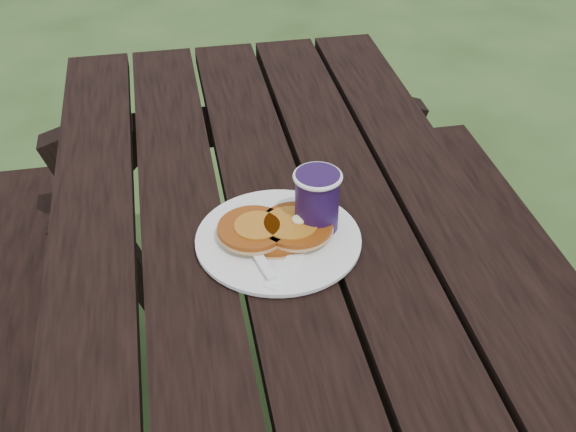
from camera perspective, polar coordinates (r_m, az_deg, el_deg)
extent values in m
cube|color=black|center=(1.10, 0.44, -6.67)|extent=(0.75, 1.80, 0.04)
cylinder|color=white|center=(1.17, -0.77, -1.93)|extent=(0.33, 0.33, 0.01)
cylinder|color=#924210|center=(1.17, -1.08, -1.40)|extent=(0.12, 0.12, 0.01)
cylinder|color=#924210|center=(1.16, -2.81, -1.03)|extent=(0.11, 0.11, 0.01)
cylinder|color=#924210|center=(1.17, 0.67, -0.77)|extent=(0.12, 0.12, 0.01)
cylinder|color=#9B5C16|center=(1.16, 0.24, -0.53)|extent=(0.09, 0.09, 0.00)
ellipsoid|color=#F4E59E|center=(1.16, 0.85, -0.28)|extent=(0.02, 0.02, 0.01)
cube|color=white|center=(1.14, 0.71, -3.02)|extent=(0.13, 0.15, 0.00)
cylinder|color=#220E3D|center=(1.17, 2.30, 0.99)|extent=(0.07, 0.07, 0.11)
torus|color=white|center=(1.14, 2.37, 3.14)|extent=(0.08, 0.08, 0.01)
cylinder|color=black|center=(1.14, 2.36, 3.06)|extent=(0.06, 0.06, 0.01)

